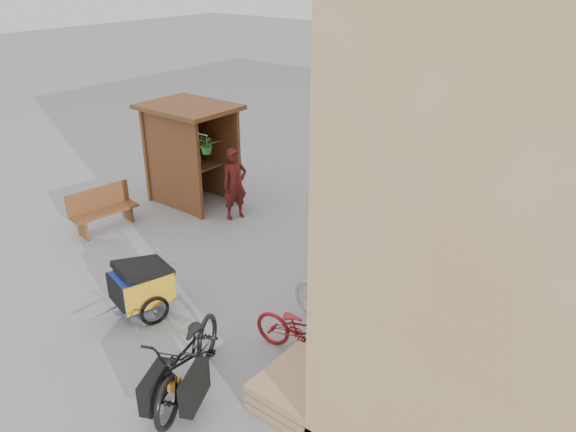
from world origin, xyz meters
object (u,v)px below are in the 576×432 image
Objects in this scene: kiosk at (188,140)px; bike_3 at (390,261)px; bike_1 at (340,299)px; bike_2 at (362,268)px; bench at (103,208)px; shopping_carts at (502,192)px; pallet_stack at (301,388)px; bike_0 at (306,331)px; bike_4 at (409,248)px; bike_5 at (415,231)px; bike_6 at (425,219)px; bike_7 at (439,210)px; cargo_bike at (188,358)px; child_trailer at (141,284)px; person_kiosk at (235,184)px.

bike_3 is (5.77, -0.54, -1.03)m from kiosk.
bike_2 is at bearing 12.56° from bike_1.
bench is (-0.40, -2.26, -1.08)m from kiosk.
kiosk reaches higher than shopping_carts.
pallet_stack is (6.28, -3.87, -1.34)m from kiosk.
bike_0 is 1.06× the size of bike_4.
bike_3 reaches higher than bike_2.
bike_4 is at bearing 2.73° from kiosk.
shopping_carts is at bearing 2.66° from bike_4.
bike_5 reaches higher than pallet_stack.
bike_5 is (0.18, 1.69, 0.14)m from bike_2.
bike_1 reaches higher than bike_4.
kiosk is at bearing 113.78° from bike_6.
shopping_carts is 1.93m from bike_7.
cargo_bike is 6.73m from bike_7.
bike_3 is at bearing 53.61° from cargo_bike.
bike_1 is 0.97× the size of bike_5.
kiosk is 1.64× the size of bike_2.
shopping_carts is at bearing 49.30° from bench.
bike_1 is at bearing -158.18° from bike_7.
bike_1 is 1.61m from bike_3.
cargo_bike is at bearing -168.42° from bike_5.
cargo_bike is 6.34m from bike_6.
bike_2 is 1.71m from bike_5.
bike_6 is at bearing 40.97° from bench.
bike_7 is (0.59, 6.71, 0.00)m from cargo_bike.
shopping_carts is 4.41m from bike_3.
bike_6 is (-0.86, 5.54, 0.22)m from pallet_stack.
child_trailer is 1.03× the size of bike_4.
bike_2 is (5.80, 1.38, -0.07)m from bench.
bike_5 reaches higher than bike_0.
cargo_bike is 5.72m from person_kiosk.
bench is 6.14m from bike_1.
bike_6 is at bearing 98.83° from pallet_stack.
child_trailer reaches higher than bike_2.
bike_1 is 1.08× the size of bike_6.
person_kiosk is 4.27m from bike_6.
bike_0 reaches higher than pallet_stack.
bike_5 is (-0.69, 4.69, 0.33)m from pallet_stack.
bench is at bearing 169.52° from child_trailer.
bike_4 is (-0.04, 0.82, -0.10)m from bike_3.
kiosk is 5.78m from bike_6.
bike_7 is at bearing 6.97° from bike_3.
kiosk is 5.89m from bike_3.
person_kiosk reaches higher than bike_0.
person_kiosk reaches higher than bike_2.
kiosk is 1.51× the size of person_kiosk.
pallet_stack is 6.11m from person_kiosk.
person_kiosk is 0.97× the size of bike_0.
cargo_bike reaches higher than bike_4.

